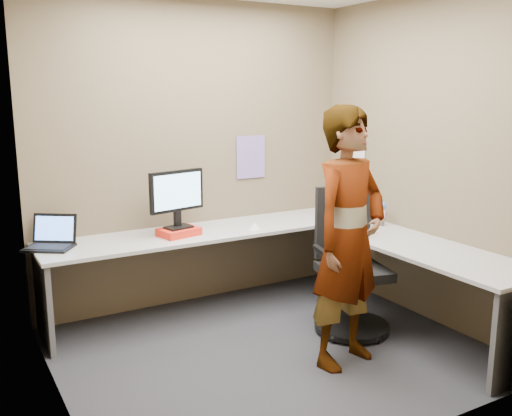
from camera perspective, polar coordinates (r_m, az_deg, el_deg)
ground at (r=4.41m, az=1.50°, el=-14.08°), size 3.00×3.00×0.00m
wall_back at (r=5.16m, az=-5.95°, el=5.32°), size 3.00×0.00×3.00m
wall_right at (r=4.95m, az=16.65°, el=4.63°), size 0.00×2.70×2.70m
wall_left at (r=3.49m, az=-19.97°, el=1.59°), size 0.00×2.70×2.70m
desk at (r=4.72m, az=3.66°, el=-4.68°), size 2.98×2.58×0.73m
paper_ream at (r=4.79m, az=-7.73°, el=-2.37°), size 0.36×0.29×0.06m
monitor at (r=4.74m, az=-7.91°, el=1.38°), size 0.50×0.19×0.48m
laptop at (r=4.67m, az=-19.78°, el=-2.95°), size 0.45×0.43×0.25m
trackball_mouse at (r=4.84m, az=-8.77°, el=-2.33°), size 0.12×0.08×0.07m
origami at (r=4.97m, az=-0.11°, el=-1.76°), size 0.10×0.10×0.06m
stapler at (r=5.26m, az=11.27°, el=-1.27°), size 0.15×0.07×0.05m
flower at (r=5.20m, az=12.51°, el=-0.18°), size 0.07×0.07×0.22m
calendar_purple at (r=5.40m, az=-0.52°, el=5.13°), size 0.30×0.01×0.40m
calendar_white at (r=5.61m, az=9.88°, el=4.70°), size 0.01×0.28×0.38m
sticky_note_a at (r=5.40m, az=12.12°, el=1.11°), size 0.01×0.07×0.07m
sticky_note_b at (r=5.46m, az=11.72°, el=-0.15°), size 0.01×0.07×0.07m
sticky_note_c at (r=5.38m, az=12.55°, el=-0.59°), size 0.01×0.07×0.07m
sticky_note_d at (r=5.51m, az=11.08°, el=1.05°), size 0.01×0.07×0.07m
office_chair at (r=4.69m, az=9.37°, el=-6.51°), size 0.64×0.62×1.14m
person at (r=4.00m, az=9.23°, el=-3.01°), size 0.75×0.58×1.83m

